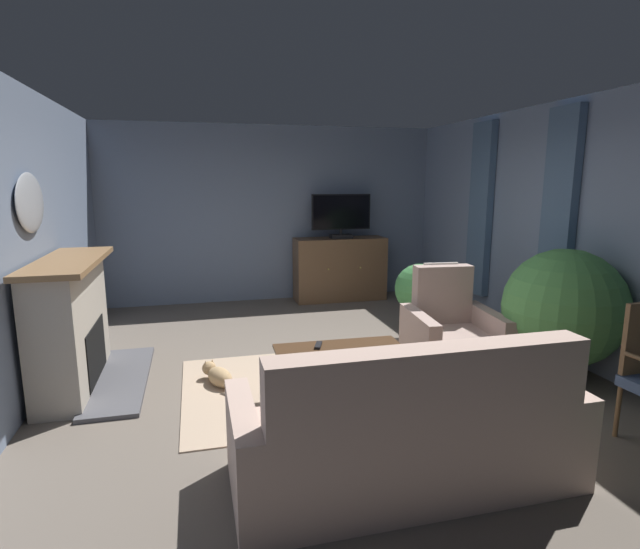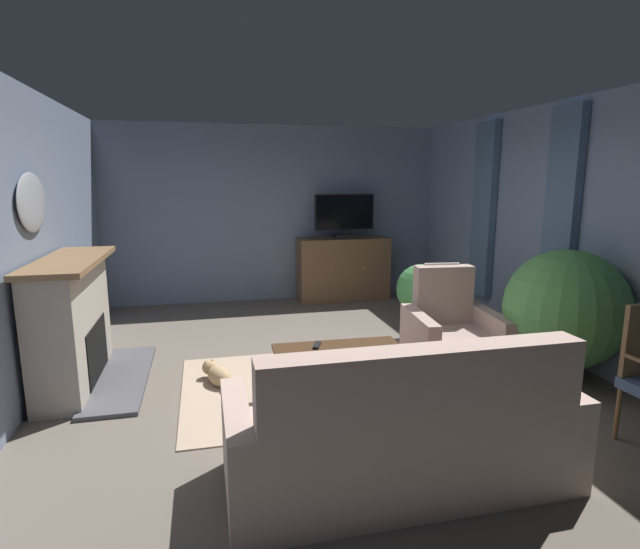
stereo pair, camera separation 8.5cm
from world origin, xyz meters
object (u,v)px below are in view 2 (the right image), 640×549
(fireplace, at_px, (75,325))
(cat, at_px, (218,375))
(sofa_floral, at_px, (403,439))
(armchair_near_window, at_px, (452,339))
(tv_remote, at_px, (317,345))
(coffee_table, at_px, (339,355))
(television, at_px, (344,215))
(potted_plant_small_fern_corner, at_px, (421,296))
(tv_cabinet, at_px, (343,270))
(wall_mirror_oval, at_px, (32,203))
(potted_plant_on_hearth_side, at_px, (565,310))

(fireplace, xyz_separation_m, cat, (1.29, -0.34, -0.48))
(sofa_floral, bearing_deg, armchair_near_window, 54.12)
(fireplace, xyz_separation_m, tv_remote, (2.15, -0.83, -0.09))
(fireplace, bearing_deg, coffee_table, -21.70)
(tv_remote, relative_size, armchair_near_window, 0.16)
(television, height_order, potted_plant_small_fern_corner, television)
(tv_cabinet, xyz_separation_m, television, (0.00, -0.05, 0.90))
(tv_cabinet, xyz_separation_m, coffee_table, (-1.07, -3.61, -0.06))
(fireplace, distance_m, wall_mirror_oval, 1.17)
(tv_remote, bearing_deg, potted_plant_small_fern_corner, 150.67)
(potted_plant_small_fern_corner, height_order, cat, potted_plant_small_fern_corner)
(cat, bearing_deg, potted_plant_small_fern_corner, 18.58)
(tv_cabinet, distance_m, sofa_floral, 5.02)
(coffee_table, bearing_deg, potted_plant_on_hearth_side, -1.08)
(armchair_near_window, relative_size, potted_plant_small_fern_corner, 1.13)
(wall_mirror_oval, distance_m, television, 4.50)
(wall_mirror_oval, relative_size, tv_cabinet, 0.53)
(television, distance_m, armchair_near_window, 3.30)
(wall_mirror_oval, xyz_separation_m, coffee_table, (2.57, -0.92, -1.30))
(armchair_near_window, height_order, potted_plant_on_hearth_side, potted_plant_on_hearth_side)
(coffee_table, height_order, potted_plant_small_fern_corner, potted_plant_small_fern_corner)
(tv_remote, bearing_deg, potted_plant_on_hearth_side, 107.87)
(potted_plant_on_hearth_side, bearing_deg, sofa_floral, -149.80)
(coffee_table, xyz_separation_m, tv_remote, (-0.17, 0.09, 0.07))
(fireplace, height_order, tv_remote, fireplace)
(wall_mirror_oval, xyz_separation_m, potted_plant_on_hearth_side, (4.80, -0.97, -1.03))
(coffee_table, distance_m, armchair_near_window, 1.40)
(wall_mirror_oval, height_order, tv_cabinet, wall_mirror_oval)
(coffee_table, xyz_separation_m, potted_plant_on_hearth_side, (2.23, -0.04, 0.27))
(fireplace, xyz_separation_m, tv_cabinet, (3.39, 2.69, -0.10))
(television, height_order, potted_plant_on_hearth_side, television)
(coffee_table, xyz_separation_m, potted_plant_small_fern_corner, (1.42, 1.41, 0.12))
(potted_plant_on_hearth_side, height_order, cat, potted_plant_on_hearth_side)
(armchair_near_window, distance_m, potted_plant_on_hearth_side, 1.10)
(potted_plant_on_hearth_side, bearing_deg, fireplace, 168.03)
(television, xyz_separation_m, coffee_table, (-1.07, -3.56, -0.95))
(armchair_near_window, bearing_deg, sofa_floral, -125.88)
(potted_plant_small_fern_corner, bearing_deg, tv_remote, -140.42)
(tv_cabinet, height_order, sofa_floral, sofa_floral)
(wall_mirror_oval, distance_m, tv_remote, 2.82)
(sofa_floral, distance_m, armchair_near_window, 2.16)
(sofa_floral, bearing_deg, potted_plant_on_hearth_side, 30.20)
(television, distance_m, cat, 3.85)
(tv_remote, bearing_deg, fireplace, -90.05)
(potted_plant_small_fern_corner, bearing_deg, potted_plant_on_hearth_side, -60.83)
(wall_mirror_oval, distance_m, armchair_near_window, 4.16)
(television, bearing_deg, tv_cabinet, 90.00)
(coffee_table, relative_size, potted_plant_on_hearth_side, 0.89)
(sofa_floral, height_order, potted_plant_small_fern_corner, sofa_floral)
(television, bearing_deg, wall_mirror_oval, -144.08)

